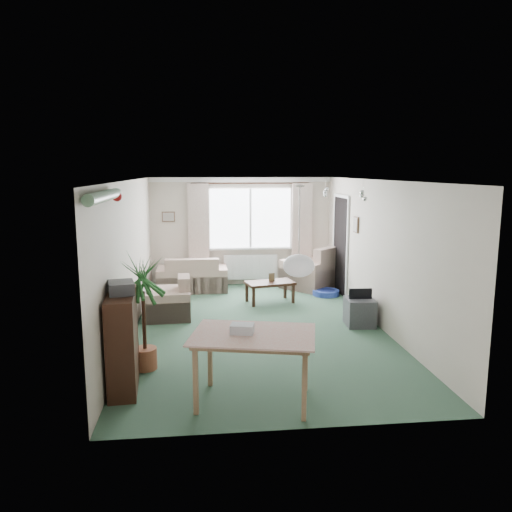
{
  "coord_description": "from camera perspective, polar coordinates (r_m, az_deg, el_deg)",
  "views": [
    {
      "loc": [
        -0.9,
        -7.79,
        2.55
      ],
      "look_at": [
        0.0,
        0.3,
        1.15
      ],
      "focal_mm": 35.0,
      "sensor_mm": 36.0,
      "label": 1
    }
  ],
  "objects": [
    {
      "name": "sofa",
      "position": [
        10.77,
        -7.29,
        -2.01
      ],
      "size": [
        1.47,
        0.78,
        0.74
      ],
      "primitive_type": "cube",
      "rotation": [
        0.0,
        0.0,
        3.14
      ],
      "color": "beige",
      "rests_on": "ground"
    },
    {
      "name": "curtain_rod",
      "position": [
        11.0,
        -0.62,
        8.31
      ],
      "size": [
        2.6,
        0.03,
        0.03
      ],
      "primitive_type": "cube",
      "color": "black"
    },
    {
      "name": "bookshelf",
      "position": [
        6.13,
        -15.0,
        -9.38
      ],
      "size": [
        0.38,
        0.96,
        1.15
      ],
      "primitive_type": "cube",
      "rotation": [
        0.0,
        0.0,
        0.08
      ],
      "color": "black",
      "rests_on": "ground"
    },
    {
      "name": "armchair_corner",
      "position": [
        10.98,
        6.26,
        -1.26
      ],
      "size": [
        1.42,
        1.41,
        0.92
      ],
      "primitive_type": "cube",
      "rotation": [
        0.0,
        0.0,
        3.87
      ],
      "color": "beige",
      "rests_on": "ground"
    },
    {
      "name": "wall_picture_back",
      "position": [
        11.09,
        -9.98,
        4.44
      ],
      "size": [
        0.28,
        0.03,
        0.22
      ],
      "primitive_type": "cube",
      "color": "brown"
    },
    {
      "name": "dining_table",
      "position": [
        5.65,
        -0.28,
        -12.77
      ],
      "size": [
        1.39,
        1.08,
        0.77
      ],
      "primitive_type": "cube",
      "rotation": [
        0.0,
        0.0,
        -0.23
      ],
      "color": "tan",
      "rests_on": "ground"
    },
    {
      "name": "bauble_cluster_b",
      "position": [
        7.9,
        12.2,
        7.15
      ],
      "size": [
        0.2,
        0.2,
        0.2
      ],
      "primitive_type": "sphere",
      "color": "silver"
    },
    {
      "name": "armchair_left",
      "position": [
        8.87,
        -10.06,
        -4.65
      ],
      "size": [
        0.81,
        0.85,
        0.73
      ],
      "primitive_type": "cube",
      "rotation": [
        0.0,
        0.0,
        -1.53
      ],
      "color": "beige",
      "rests_on": "ground"
    },
    {
      "name": "tv_cube",
      "position": [
        8.52,
        11.76,
        -6.28
      ],
      "size": [
        0.48,
        0.53,
        0.45
      ],
      "primitive_type": "cube",
      "rotation": [
        0.0,
        0.0,
        -0.06
      ],
      "color": "#38373C",
      "rests_on": "ground"
    },
    {
      "name": "gift_box",
      "position": [
        5.51,
        -1.59,
        -8.4
      ],
      "size": [
        0.28,
        0.23,
        0.12
      ],
      "primitive_type": "cube",
      "rotation": [
        0.0,
        0.0,
        -0.22
      ],
      "color": "silver",
      "rests_on": "dining_table"
    },
    {
      "name": "houseplant",
      "position": [
        6.57,
        -12.72,
        -6.36
      ],
      "size": [
        0.77,
        0.77,
        1.51
      ],
      "primitive_type": "cylinder",
      "rotation": [
        0.0,
        0.0,
        0.21
      ],
      "color": "#226332",
      "rests_on": "ground"
    },
    {
      "name": "coffee_table",
      "position": [
        9.76,
        1.59,
        -4.14
      ],
      "size": [
        1.0,
        0.7,
        0.41
      ],
      "primitive_type": "cube",
      "rotation": [
        0.0,
        0.0,
        0.22
      ],
      "color": "black",
      "rests_on": "ground"
    },
    {
      "name": "curtain_left",
      "position": [
        10.99,
        -6.58,
        3.01
      ],
      "size": [
        0.45,
        0.08,
        2.0
      ],
      "primitive_type": "cube",
      "color": "beige"
    },
    {
      "name": "tinsel_garland",
      "position": [
        5.59,
        -16.96,
        6.56
      ],
      "size": [
        1.6,
        1.6,
        0.12
      ],
      "primitive_type": "cylinder",
      "color": "#196626"
    },
    {
      "name": "radiator",
      "position": [
        11.24,
        -0.62,
        -1.26
      ],
      "size": [
        1.2,
        0.1,
        0.55
      ],
      "primitive_type": "cube",
      "color": "white"
    },
    {
      "name": "photo_frame",
      "position": [
        9.75,
        1.81,
        -2.43
      ],
      "size": [
        0.12,
        0.05,
        0.16
      ],
      "primitive_type": "cube",
      "rotation": [
        0.0,
        0.0,
        0.28
      ],
      "color": "brown",
      "rests_on": "coffee_table"
    },
    {
      "name": "doorway",
      "position": [
        10.51,
        9.65,
        1.15
      ],
      "size": [
        0.03,
        0.95,
        2.0
      ],
      "primitive_type": "cube",
      "color": "black"
    },
    {
      "name": "pendant_lamp",
      "position": [
        5.7,
        4.9,
        -1.11
      ],
      "size": [
        0.36,
        0.36,
        0.36
      ],
      "primitive_type": "sphere",
      "color": "white"
    },
    {
      "name": "curtain_right",
      "position": [
        11.22,
        5.26,
        3.18
      ],
      "size": [
        0.45,
        0.08,
        2.0
      ],
      "primitive_type": "cube",
      "color": "beige"
    },
    {
      "name": "wall_picture_right",
      "position": [
        9.49,
        11.37,
        3.52
      ],
      "size": [
        0.03,
        0.24,
        0.3
      ],
      "primitive_type": "cube",
      "color": "brown"
    },
    {
      "name": "window",
      "position": [
        11.12,
        -0.65,
        4.35
      ],
      "size": [
        1.8,
        0.03,
        1.3
      ],
      "primitive_type": "cube",
      "color": "white"
    },
    {
      "name": "bauble_cluster_a",
      "position": [
        8.97,
        7.92,
        7.56
      ],
      "size": [
        0.2,
        0.2,
        0.2
      ],
      "primitive_type": "sphere",
      "color": "silver"
    },
    {
      "name": "hifi_box",
      "position": [
        5.95,
        -15.15,
        -3.52
      ],
      "size": [
        0.35,
        0.4,
        0.14
      ],
      "primitive_type": "cube",
      "rotation": [
        0.0,
        0.0,
        0.21
      ],
      "color": "#35363A",
      "rests_on": "bookshelf"
    },
    {
      "name": "ground",
      "position": [
        8.25,
        0.23,
        -8.25
      ],
      "size": [
        6.5,
        6.5,
        0.0
      ],
      "primitive_type": "plane",
      "color": "#2F4F3C"
    },
    {
      "name": "pet_bed",
      "position": [
        10.44,
        8.0,
        -4.16
      ],
      "size": [
        0.72,
        0.72,
        0.11
      ],
      "primitive_type": "cylinder",
      "rotation": [
        0.0,
        0.0,
        0.38
      ],
      "color": "#251F92",
      "rests_on": "ground"
    }
  ]
}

